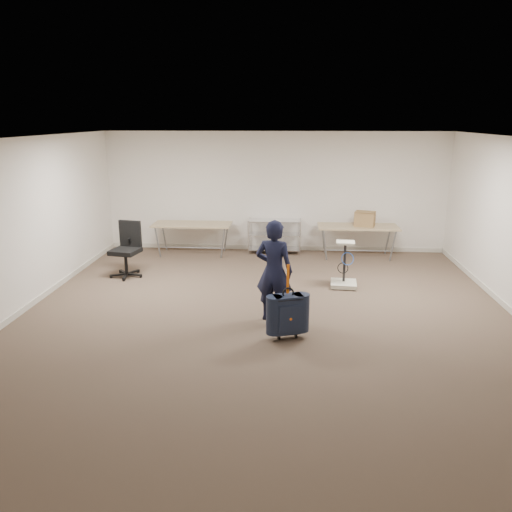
{
  "coord_description": "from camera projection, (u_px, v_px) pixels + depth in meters",
  "views": [
    {
      "loc": [
        0.35,
        -7.23,
        3.1
      ],
      "look_at": [
        -0.17,
        0.3,
        1.0
      ],
      "focal_mm": 35.0,
      "sensor_mm": 36.0,
      "label": 1
    }
  ],
  "objects": [
    {
      "name": "ground",
      "position": [
        265.0,
        323.0,
        7.8
      ],
      "size": [
        9.0,
        9.0,
        0.0
      ],
      "primitive_type": "plane",
      "color": "#4D3E2E",
      "rests_on": "ground"
    },
    {
      "name": "room_shell",
      "position": [
        269.0,
        290.0,
        9.12
      ],
      "size": [
        8.0,
        9.0,
        9.0
      ],
      "color": "white",
      "rests_on": "ground"
    },
    {
      "name": "folding_table_left",
      "position": [
        192.0,
        226.0,
        11.54
      ],
      "size": [
        1.8,
        0.75,
        0.73
      ],
      "color": "tan",
      "rests_on": "ground"
    },
    {
      "name": "folding_table_right",
      "position": [
        358.0,
        228.0,
        11.29
      ],
      "size": [
        1.8,
        0.75,
        0.73
      ],
      "color": "tan",
      "rests_on": "ground"
    },
    {
      "name": "wire_shelf",
      "position": [
        274.0,
        235.0,
        11.72
      ],
      "size": [
        1.22,
        0.47,
        0.8
      ],
      "color": "silver",
      "rests_on": "ground"
    },
    {
      "name": "person",
      "position": [
        274.0,
        271.0,
        7.71
      ],
      "size": [
        0.67,
        0.52,
        1.62
      ],
      "primitive_type": "imported",
      "rotation": [
        0.0,
        0.0,
        2.89
      ],
      "color": "black",
      "rests_on": "ground"
    },
    {
      "name": "suitcase",
      "position": [
        288.0,
        314.0,
        7.13
      ],
      "size": [
        0.46,
        0.36,
        1.12
      ],
      "color": "black",
      "rests_on": "ground"
    },
    {
      "name": "office_chair",
      "position": [
        127.0,
        260.0,
        10.03
      ],
      "size": [
        0.67,
        0.67,
        1.1
      ],
      "color": "black",
      "rests_on": "ground"
    },
    {
      "name": "equipment_cart",
      "position": [
        344.0,
        275.0,
        9.39
      ],
      "size": [
        0.52,
        0.52,
        0.88
      ],
      "color": "beige",
      "rests_on": "ground"
    },
    {
      "name": "cardboard_box",
      "position": [
        365.0,
        219.0,
        11.24
      ],
      "size": [
        0.51,
        0.44,
        0.33
      ],
      "primitive_type": "cube",
      "rotation": [
        0.0,
        0.0,
        -0.3
      ],
      "color": "#976646",
      "rests_on": "folding_table_right"
    }
  ]
}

